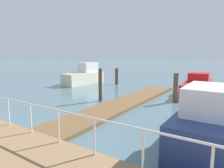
# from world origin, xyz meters

# --- Properties ---
(floating_dock) EXTENTS (14.43, 2.00, 0.18)m
(floating_dock) POSITION_xyz_m (3.72, 7.54, 0.09)
(floating_dock) COLOR brown
(floating_dock) RESTS_ON ground_plane
(boardwalk_railing) EXTENTS (0.06, 24.84, 1.08)m
(boardwalk_railing) POSITION_xyz_m (-3.15, 6.84, 1.22)
(boardwalk_railing) COLOR white
(boardwalk_railing) RESTS_ON boardwalk
(dock_piling_0) EXTENTS (0.32, 0.32, 1.99)m
(dock_piling_0) POSITION_xyz_m (6.11, 4.95, 0.99)
(dock_piling_0) COLOR brown
(dock_piling_0) RESTS_ON ground_plane
(dock_piling_1) EXTENTS (0.36, 0.36, 1.77)m
(dock_piling_1) POSITION_xyz_m (11.02, 12.73, 0.89)
(dock_piling_1) COLOR brown
(dock_piling_1) RESTS_ON ground_plane
(dock_piling_2) EXTENTS (0.26, 0.26, 2.28)m
(dock_piling_2) POSITION_xyz_m (3.52, 9.41, 1.14)
(dock_piling_2) COLOR brown
(dock_piling_2) RESTS_ON ground_plane
(moored_boat_0) EXTENTS (5.64, 1.66, 2.35)m
(moored_boat_0) POSITION_xyz_m (9.52, 16.05, 0.89)
(moored_boat_0) COLOR beige
(moored_boat_0) RESTS_ON ground_plane
(moored_boat_1) EXTENTS (5.40, 2.17, 2.19)m
(moored_boat_1) POSITION_xyz_m (0.23, 1.99, 0.85)
(moored_boat_1) COLOR navy
(moored_boat_1) RESTS_ON ground_plane
(moored_boat_2) EXTENTS (6.09, 2.24, 1.74)m
(moored_boat_2) POSITION_xyz_m (9.96, 4.16, 0.65)
(moored_boat_2) COLOR red
(moored_boat_2) RESTS_ON ground_plane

